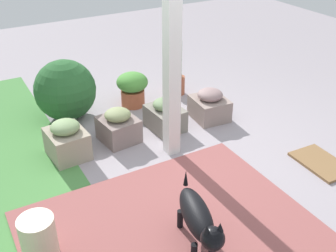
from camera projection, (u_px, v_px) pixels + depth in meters
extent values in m
plane|color=gray|center=(182.00, 161.00, 4.48)|extent=(12.00, 12.00, 0.00)
cube|color=#914D4C|center=(170.00, 229.00, 3.57)|extent=(1.80, 2.40, 0.02)
cube|color=white|center=(172.00, 50.00, 4.06)|extent=(0.14, 0.14, 2.37)
cube|color=gray|center=(209.00, 108.00, 5.26)|extent=(0.48, 0.44, 0.27)
ellipsoid|color=gray|center=(210.00, 95.00, 5.16)|extent=(0.32, 0.32, 0.14)
cube|color=gray|center=(165.00, 118.00, 5.03)|extent=(0.48, 0.39, 0.28)
ellipsoid|color=#647B53|center=(165.00, 104.00, 4.93)|extent=(0.29, 0.29, 0.13)
cube|color=gray|center=(119.00, 129.00, 4.79)|extent=(0.46, 0.44, 0.28)
ellipsoid|color=#808A5B|center=(118.00, 115.00, 4.70)|extent=(0.30, 0.30, 0.13)
cube|color=gray|center=(67.00, 144.00, 4.49)|extent=(0.48, 0.42, 0.31)
ellipsoid|color=#78925F|center=(65.00, 127.00, 4.39)|extent=(0.31, 0.31, 0.14)
sphere|color=#25582A|center=(65.00, 90.00, 5.15)|extent=(0.76, 0.76, 0.76)
cylinder|color=#A04F32|center=(133.00, 98.00, 5.59)|extent=(0.31, 0.31, 0.22)
ellipsoid|color=#488936|center=(132.00, 82.00, 5.47)|extent=(0.42, 0.42, 0.25)
cylinder|color=#A25238|center=(178.00, 85.00, 5.90)|extent=(0.20, 0.20, 0.26)
cylinder|color=#2A722C|center=(178.00, 59.00, 5.70)|extent=(0.11, 0.11, 0.52)
ellipsoid|color=black|center=(196.00, 214.00, 3.30)|extent=(0.66, 0.37, 0.23)
sphere|color=black|center=(213.00, 239.00, 2.94)|extent=(0.18, 0.18, 0.18)
cone|color=black|center=(220.00, 227.00, 2.90)|extent=(0.05, 0.05, 0.07)
cone|color=black|center=(207.00, 229.00, 2.88)|extent=(0.05, 0.05, 0.07)
cylinder|color=black|center=(212.00, 250.00, 3.25)|extent=(0.05, 0.05, 0.19)
cylinder|color=black|center=(197.00, 217.00, 3.58)|extent=(0.05, 0.05, 0.19)
cylinder|color=black|center=(180.00, 220.00, 3.55)|extent=(0.05, 0.05, 0.19)
cone|color=black|center=(186.00, 178.00, 3.48)|extent=(0.04, 0.04, 0.15)
cylinder|color=beige|center=(39.00, 239.00, 3.21)|extent=(0.28, 0.28, 0.39)
cube|color=brown|center=(321.00, 163.00, 4.42)|extent=(0.61, 0.42, 0.03)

